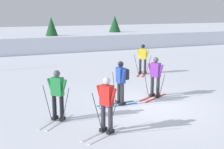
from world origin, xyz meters
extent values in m
plane|color=silver|center=(0.00, 0.00, 0.00)|extent=(120.00, 120.00, 0.00)
cube|color=silver|center=(0.00, 19.98, 0.70)|extent=(80.00, 9.44, 1.39)
cube|color=silver|center=(-2.58, -2.04, 0.01)|extent=(1.46, 0.83, 0.02)
cube|color=silver|center=(-2.71, -1.79, 0.01)|extent=(1.46, 0.83, 0.02)
cube|color=black|center=(-2.45, -1.97, 0.07)|extent=(0.29, 0.23, 0.10)
cube|color=black|center=(-2.58, -1.72, 0.07)|extent=(0.29, 0.23, 0.10)
cylinder|color=#38333D|center=(-2.45, -1.97, 0.55)|extent=(0.14, 0.14, 0.85)
cylinder|color=#38333D|center=(-2.58, -1.72, 0.55)|extent=(0.14, 0.14, 0.85)
cube|color=red|center=(-2.52, -1.85, 1.17)|extent=(0.39, 0.45, 0.60)
cylinder|color=red|center=(-2.42, -2.08, 1.16)|extent=(0.20, 0.27, 0.55)
cylinder|color=red|center=(-2.65, -1.63, 1.16)|extent=(0.20, 0.27, 0.55)
sphere|color=silver|center=(-2.52, -1.85, 1.60)|extent=(0.22, 0.22, 0.22)
cylinder|color=#38383D|center=(-2.47, -2.14, 0.58)|extent=(0.23, 0.40, 1.17)
cylinder|color=#38383D|center=(-2.74, -1.64, 0.58)|extent=(0.23, 0.40, 1.17)
cube|color=silver|center=(-3.62, -0.46, 0.01)|extent=(1.19, 1.20, 0.02)
cube|color=silver|center=(-3.81, -0.27, 0.01)|extent=(1.19, 1.20, 0.02)
cube|color=black|center=(-3.51, -0.36, 0.07)|extent=(0.27, 0.27, 0.10)
cube|color=black|center=(-3.71, -0.16, 0.07)|extent=(0.27, 0.27, 0.10)
cylinder|color=black|center=(-3.51, -0.36, 0.55)|extent=(0.14, 0.14, 0.85)
cylinder|color=black|center=(-3.71, -0.16, 0.55)|extent=(0.14, 0.14, 0.85)
cube|color=#23843D|center=(-3.61, -0.26, 1.17)|extent=(0.44, 0.44, 0.60)
cylinder|color=#23843D|center=(-3.45, -0.45, 1.16)|extent=(0.24, 0.24, 0.55)
cylinder|color=#23843D|center=(-3.80, -0.10, 1.16)|extent=(0.24, 0.24, 0.55)
sphere|color=#4C4C56|center=(-3.61, -0.26, 1.60)|extent=(0.22, 0.22, 0.22)
cylinder|color=#38383D|center=(-3.44, -0.57, 0.59)|extent=(0.24, 0.24, 1.19)
cylinder|color=#38383D|center=(-3.92, -0.09, 0.59)|extent=(0.24, 0.24, 1.19)
cube|color=red|center=(2.62, 5.04, 0.01)|extent=(1.06, 1.31, 0.02)
cube|color=red|center=(2.40, 5.22, 0.01)|extent=(1.06, 1.31, 0.02)
cube|color=black|center=(2.72, 5.16, 0.07)|extent=(0.26, 0.28, 0.10)
cube|color=black|center=(2.50, 5.33, 0.07)|extent=(0.26, 0.28, 0.10)
cylinder|color=#2D2D33|center=(2.72, 5.16, 0.55)|extent=(0.14, 0.14, 0.85)
cylinder|color=#2D2D33|center=(2.50, 5.33, 0.55)|extent=(0.14, 0.14, 0.85)
cube|color=yellow|center=(2.61, 5.25, 1.17)|extent=(0.45, 0.42, 0.60)
cylinder|color=yellow|center=(2.79, 5.08, 1.16)|extent=(0.26, 0.23, 0.55)
cylinder|color=yellow|center=(2.40, 5.39, 1.16)|extent=(0.26, 0.23, 0.55)
sphere|color=black|center=(2.61, 5.25, 1.60)|extent=(0.22, 0.22, 0.22)
cylinder|color=#38383D|center=(2.82, 4.95, 0.55)|extent=(0.25, 0.20, 1.11)
cylinder|color=#38383D|center=(2.27, 5.39, 0.55)|extent=(0.25, 0.20, 1.11)
cube|color=#237AC6|center=(-1.12, 0.37, 0.01)|extent=(1.60, 0.16, 0.02)
cube|color=#237AC6|center=(-1.13, 0.65, 0.01)|extent=(1.60, 0.16, 0.02)
cube|color=black|center=(-0.97, 0.38, 0.07)|extent=(0.27, 0.13, 0.10)
cube|color=black|center=(-0.98, 0.66, 0.07)|extent=(0.27, 0.13, 0.10)
cylinder|color=#2D2D33|center=(-0.97, 0.38, 0.55)|extent=(0.14, 0.14, 0.85)
cylinder|color=#2D2D33|center=(-0.98, 0.66, 0.55)|extent=(0.14, 0.14, 0.85)
cube|color=#284CB7|center=(-0.98, 0.52, 1.17)|extent=(0.26, 0.39, 0.60)
cylinder|color=#284CB7|center=(-0.99, 0.26, 1.16)|extent=(0.10, 0.26, 0.55)
cylinder|color=#284CB7|center=(-1.01, 0.76, 1.16)|extent=(0.10, 0.26, 0.55)
sphere|color=black|center=(-0.98, 0.52, 1.60)|extent=(0.22, 0.22, 0.22)
cylinder|color=#38383D|center=(-1.06, 0.15, 0.60)|extent=(0.04, 0.29, 1.21)
cylinder|color=#38383D|center=(-1.09, 0.87, 0.60)|extent=(0.04, 0.29, 1.21)
cube|color=#232328|center=(-0.77, 0.52, 1.19)|extent=(0.19, 0.29, 0.40)
cube|color=red|center=(0.72, 0.68, 0.01)|extent=(1.45, 0.84, 0.02)
cube|color=red|center=(0.59, 0.92, 0.01)|extent=(1.45, 0.84, 0.02)
cube|color=black|center=(0.86, 0.75, 0.07)|extent=(0.29, 0.23, 0.10)
cube|color=black|center=(0.72, 0.99, 0.07)|extent=(0.29, 0.23, 0.10)
cylinder|color=#2D2D33|center=(0.86, 0.75, 0.55)|extent=(0.14, 0.14, 0.85)
cylinder|color=#2D2D33|center=(0.72, 0.99, 0.55)|extent=(0.14, 0.14, 0.85)
cube|color=purple|center=(0.79, 0.87, 1.17)|extent=(0.39, 0.45, 0.60)
cylinder|color=purple|center=(0.89, 0.64, 1.16)|extent=(0.20, 0.27, 0.55)
cylinder|color=purple|center=(0.65, 1.08, 1.16)|extent=(0.20, 0.27, 0.55)
sphere|color=#4C4C56|center=(0.79, 0.87, 1.60)|extent=(0.22, 0.22, 0.22)
cylinder|color=#38383D|center=(0.88, 0.50, 0.52)|extent=(0.15, 0.25, 1.04)
cylinder|color=#38383D|center=(0.53, 1.15, 0.52)|extent=(0.15, 0.25, 1.04)
cylinder|color=#513823|center=(6.85, 18.91, 0.38)|extent=(0.24, 0.24, 0.76)
cone|color=#194C23|center=(6.85, 18.91, 1.90)|extent=(1.67, 1.67, 2.28)
cylinder|color=#513823|center=(-0.12, 16.88, 0.28)|extent=(0.27, 0.27, 0.56)
cone|color=#194C23|center=(-0.12, 16.88, 1.80)|extent=(1.62, 1.62, 2.49)
camera|label=1|loc=(-5.70, -9.68, 3.60)|focal=48.17mm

